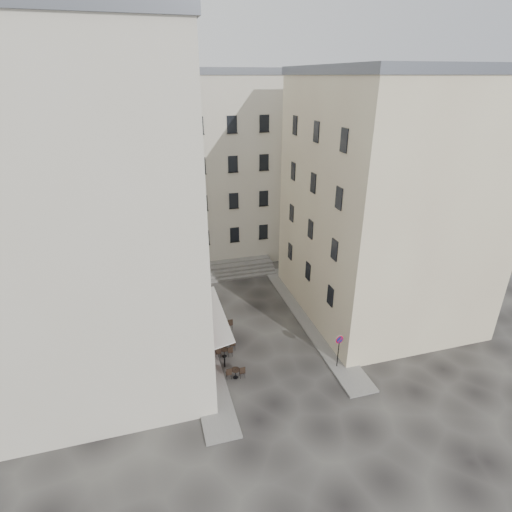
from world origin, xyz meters
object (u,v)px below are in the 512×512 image
object	(u,v)px
no_parking_sign	(339,345)
bistro_table_b	(224,352)
bistro_table_a	(235,372)
pedestrian	(219,319)

from	to	relation	value
no_parking_sign	bistro_table_b	xyz separation A→B (m)	(-7.06, 3.20, -1.40)
bistro_table_a	bistro_table_b	distance (m)	2.32
no_parking_sign	bistro_table_b	bearing A→B (deg)	147.62
pedestrian	bistro_table_a	bearing A→B (deg)	87.31
bistro_table_a	bistro_table_b	xyz separation A→B (m)	(-0.26, 2.30, -0.03)
no_parking_sign	bistro_table_a	bearing A→B (deg)	164.48
no_parking_sign	bistro_table_a	distance (m)	6.99
no_parking_sign	bistro_table_b	distance (m)	7.88
no_parking_sign	pedestrian	xyz separation A→B (m)	(-6.70, 6.65, -0.93)
bistro_table_a	pedestrian	xyz separation A→B (m)	(0.10, 5.75, 0.45)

